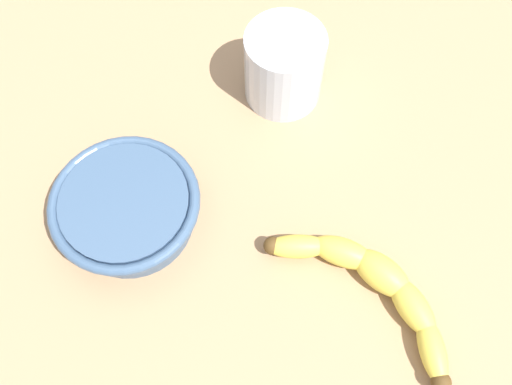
{
  "coord_description": "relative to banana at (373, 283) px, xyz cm",
  "views": [
    {
      "loc": [
        23.24,
        -10.45,
        59.88
      ],
      "look_at": [
        -1.59,
        -2.25,
        5.0
      ],
      "focal_mm": 38.13,
      "sensor_mm": 36.0,
      "label": 1
    }
  ],
  "objects": [
    {
      "name": "ceramic_bowl",
      "position": [
        -15.65,
        -22.33,
        1.44
      ],
      "size": [
        16.11,
        16.11,
        5.5
      ],
      "color": "#3D5675",
      "rests_on": "wooden_tabletop"
    },
    {
      "name": "wooden_tabletop",
      "position": [
        -12.1,
        -6.1,
        -3.3
      ],
      "size": [
        120.0,
        120.0,
        3.0
      ],
      "primitive_type": "cube",
      "color": "#A57F5B",
      "rests_on": "ground"
    },
    {
      "name": "banana",
      "position": [
        0.0,
        0.0,
        0.0
      ],
      "size": [
        20.6,
        14.58,
        3.61
      ],
      "rotation": [
        0.0,
        0.0,
        3.68
      ],
      "color": "#E2C947",
      "rests_on": "wooden_tabletop"
    },
    {
      "name": "smoothie_glass",
      "position": [
        -27.16,
        -0.4,
        2.76
      ],
      "size": [
        9.49,
        9.49,
        9.66
      ],
      "color": "silver",
      "rests_on": "wooden_tabletop"
    }
  ]
}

